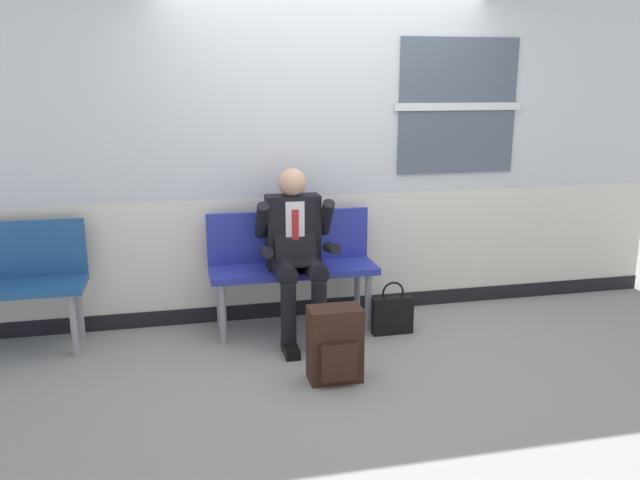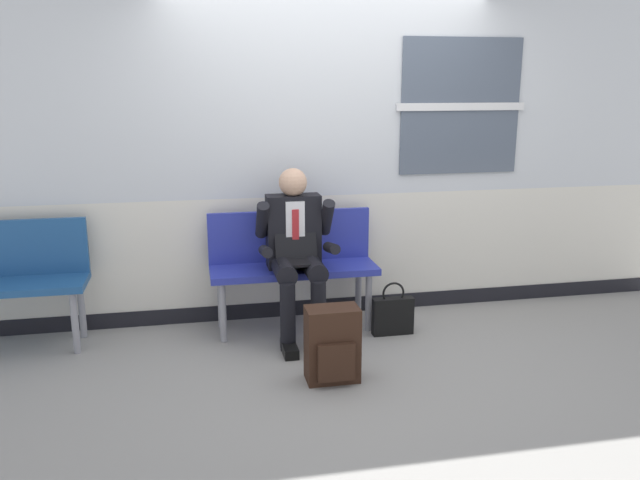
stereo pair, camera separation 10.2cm
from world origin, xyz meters
The scene contains 6 objects.
ground_plane centered at (0.00, 0.00, 0.00)m, with size 18.00×18.00×0.00m, color gray.
station_wall centered at (0.01, 0.67, 1.45)m, with size 5.89×0.17×2.92m.
bench_with_person centered at (-0.33, 0.39, 0.54)m, with size 1.26×0.42×0.90m.
person_seated centered at (-0.33, 0.19, 0.67)m, with size 0.57×0.70×1.25m.
backpack centered at (-0.23, -0.60, 0.24)m, with size 0.34×0.24×0.49m.
handbag centered at (0.39, 0.06, 0.15)m, with size 0.31×0.08×0.41m.
Camera 1 is at (-1.16, -4.27, 1.86)m, focal length 35.92 mm.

